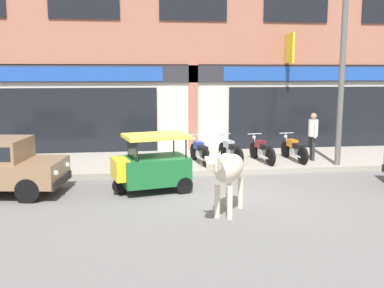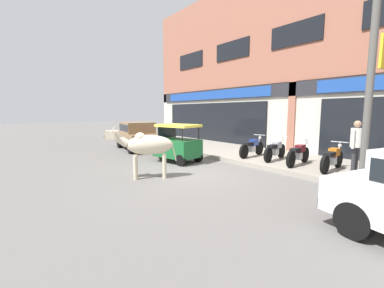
% 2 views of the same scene
% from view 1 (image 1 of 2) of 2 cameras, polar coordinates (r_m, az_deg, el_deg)
% --- Properties ---
extents(ground_plane, '(90.00, 90.00, 0.00)m').
position_cam_1_polar(ground_plane, '(11.58, 4.15, -6.54)').
color(ground_plane, '#605E5B').
extents(sidewalk, '(19.00, 3.75, 0.17)m').
position_cam_1_polar(sidewalk, '(15.46, 1.08, -2.20)').
color(sidewalk, gray).
rests_on(sidewalk, ground).
extents(shop_building, '(23.00, 1.40, 9.14)m').
position_cam_1_polar(shop_building, '(17.31, 0.03, 13.23)').
color(shop_building, '#9E604C').
rests_on(shop_building, ground).
extents(cow, '(1.27, 1.94, 1.61)m').
position_cam_1_polar(cow, '(9.89, 4.64, -3.28)').
color(cow, beige).
rests_on(cow, ground).
extents(auto_rickshaw, '(2.13, 1.53, 1.52)m').
position_cam_1_polar(auto_rickshaw, '(11.84, -5.17, -2.92)').
color(auto_rickshaw, black).
rests_on(auto_rickshaw, ground).
extents(motorcycle_0, '(0.57, 1.80, 0.88)m').
position_cam_1_polar(motorcycle_0, '(14.63, 1.00, -0.99)').
color(motorcycle_0, black).
rests_on(motorcycle_0, sidewalk).
extents(motorcycle_1, '(0.62, 1.79, 0.88)m').
position_cam_1_polar(motorcycle_1, '(14.92, 4.91, -0.82)').
color(motorcycle_1, black).
rests_on(motorcycle_1, sidewalk).
extents(motorcycle_2, '(0.55, 1.80, 0.88)m').
position_cam_1_polar(motorcycle_2, '(15.05, 8.88, -0.81)').
color(motorcycle_2, black).
rests_on(motorcycle_2, sidewalk).
extents(motorcycle_3, '(0.52, 1.81, 0.88)m').
position_cam_1_polar(motorcycle_3, '(15.45, 12.82, -0.67)').
color(motorcycle_3, black).
rests_on(motorcycle_3, sidewalk).
extents(pedestrian, '(0.32, 0.50, 1.60)m').
position_cam_1_polar(pedestrian, '(15.59, 15.12, 1.55)').
color(pedestrian, '#2D2D33').
rests_on(pedestrian, sidewalk).
extents(utility_pole, '(0.18, 0.18, 5.38)m').
position_cam_1_polar(utility_pole, '(14.92, 18.46, 7.65)').
color(utility_pole, '#595651').
rests_on(utility_pole, sidewalk).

